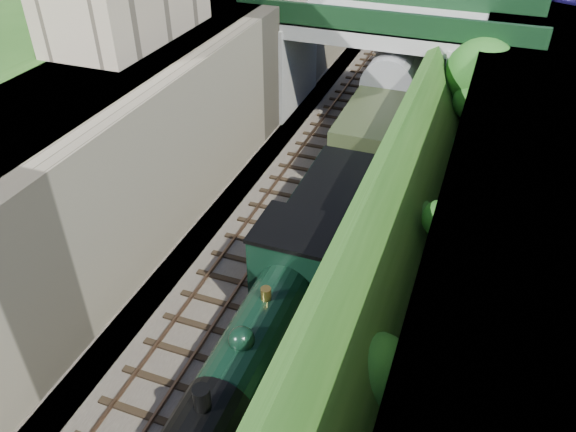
{
  "coord_description": "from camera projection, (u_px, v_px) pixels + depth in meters",
  "views": [
    {
      "loc": [
        6.15,
        -7.55,
        15.17
      ],
      "look_at": [
        0.0,
        8.92,
        2.65
      ],
      "focal_mm": 35.0,
      "sensor_mm": 36.0,
      "label": 1
    }
  ],
  "objects": [
    {
      "name": "track_right",
      "position": [
        378.0,
        147.0,
        31.1
      ],
      "size": [
        2.5,
        90.0,
        0.2
      ],
      "color": "black",
      "rests_on": "trackbed"
    },
    {
      "name": "road_bridge",
      "position": [
        396.0,
        56.0,
        32.0
      ],
      "size": [
        16.0,
        6.4,
        7.25
      ],
      "color": "gray",
      "rests_on": "ground"
    },
    {
      "name": "embankment_slope",
      "position": [
        447.0,
        140.0,
        26.75
      ],
      "size": [
        4.69,
        90.0,
        6.37
      ],
      "color": "#1E4714",
      "rests_on": "ground"
    },
    {
      "name": "track_left",
      "position": [
        323.0,
        138.0,
        32.01
      ],
      "size": [
        2.5,
        90.0,
        0.2
      ],
      "color": "black",
      "rests_on": "trackbed"
    },
    {
      "name": "coach_middle",
      "position": [
        440.0,
        9.0,
        47.15
      ],
      "size": [
        2.9,
        18.0,
        3.7
      ],
      "color": "black",
      "rests_on": "trackbed"
    },
    {
      "name": "retaining_wall",
      "position": [
        265.0,
        75.0,
        31.12
      ],
      "size": [
        1.0,
        90.0,
        7.0
      ],
      "primitive_type": "cube",
      "color": "#756B56",
      "rests_on": "ground"
    },
    {
      "name": "trackbed",
      "position": [
        357.0,
        146.0,
        31.52
      ],
      "size": [
        10.0,
        90.0,
        0.2
      ],
      "primitive_type": "cube",
      "color": "#473F38",
      "rests_on": "ground"
    },
    {
      "name": "coach_front",
      "position": [
        395.0,
        92.0,
        32.8
      ],
      "size": [
        2.9,
        18.0,
        3.7
      ],
      "color": "black",
      "rests_on": "trackbed"
    },
    {
      "name": "tree",
      "position": [
        483.0,
        76.0,
        27.91
      ],
      "size": [
        3.6,
        3.8,
        6.6
      ],
      "color": "black",
      "rests_on": "ground"
    },
    {
      "name": "street_plateau_left",
      "position": [
        209.0,
        67.0,
        32.11
      ],
      "size": [
        6.0,
        90.0,
        7.0
      ],
      "primitive_type": "cube",
      "color": "#262628",
      "rests_on": "ground"
    },
    {
      "name": "locomotive",
      "position": [
        265.0,
        334.0,
        17.66
      ],
      "size": [
        3.1,
        10.23,
        3.83
      ],
      "color": "black",
      "rests_on": "trackbed"
    },
    {
      "name": "tender",
      "position": [
        332.0,
        215.0,
        23.44
      ],
      "size": [
        2.7,
        6.0,
        3.05
      ],
      "color": "black",
      "rests_on": "trackbed"
    },
    {
      "name": "street_plateau_right",
      "position": [
        552.0,
        123.0,
        27.06
      ],
      "size": [
        8.0,
        90.0,
        6.25
      ],
      "primitive_type": "cube",
      "color": "#262628",
      "rests_on": "ground"
    }
  ]
}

